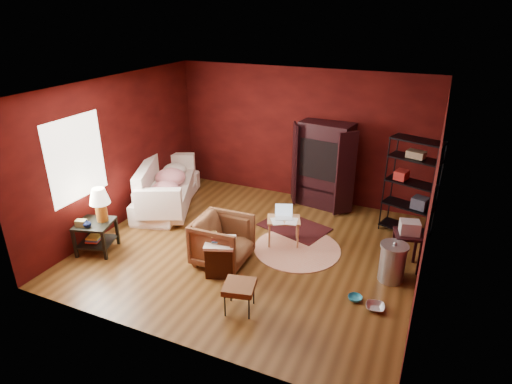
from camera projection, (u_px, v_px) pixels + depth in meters
room at (248, 174)px, 6.98m from camera, size 5.54×5.04×2.84m
sofa at (167, 188)px, 8.96m from camera, size 1.16×2.22×0.83m
armchair at (223, 239)px, 6.98m from camera, size 0.81×0.87×0.87m
pet_bowl_steel at (376, 301)px, 5.98m from camera, size 0.27×0.10×0.27m
pet_bowl_turquoise at (355, 294)px, 6.17m from camera, size 0.21×0.09×0.21m
vase at (87, 223)px, 7.08m from camera, size 0.17×0.18×0.13m
mug at (213, 234)px, 6.59m from camera, size 0.14×0.12×0.12m
side_table at (97, 214)px, 7.23m from camera, size 0.72×0.72×1.14m
sofa_cushions at (165, 187)px, 8.91m from camera, size 1.71×2.39×0.93m
hamper at (221, 256)px, 6.75m from camera, size 0.59×0.59×0.65m
footstool at (239, 288)px, 5.87m from camera, size 0.50×0.50×0.43m
rug_round at (297, 249)px, 7.51m from camera, size 1.52×1.52×0.01m
rug_oriental at (294, 227)px, 8.23m from camera, size 1.43×1.15×0.01m
laptop_desk at (284, 221)px, 7.53m from camera, size 0.68×0.60×0.71m
tv_armoire at (324, 164)px, 8.81m from camera, size 1.40×0.88×1.80m
wire_shelving at (412, 184)px, 7.65m from camera, size 0.97×0.63×1.82m
small_stand at (409, 233)px, 6.74m from camera, size 0.52×0.52×0.84m
trash_can at (392, 262)px, 6.55m from camera, size 0.43×0.43×0.67m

